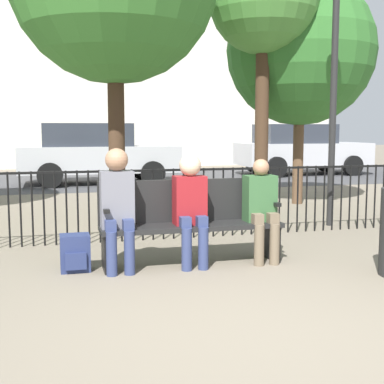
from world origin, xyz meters
TOP-DOWN VIEW (x-y plane):
  - ground_plane at (0.00, 0.00)m, footprint 80.00×80.00m
  - park_bench at (0.00, 2.06)m, footprint 1.98×0.45m
  - seated_person_0 at (-0.81, 1.93)m, footprint 0.34×0.39m
  - seated_person_1 at (-0.03, 1.93)m, footprint 0.34×0.39m
  - seated_person_2 at (0.78, 1.93)m, footprint 0.34×0.39m
  - backpack at (-1.24, 2.04)m, footprint 0.30×0.28m
  - fence_railing at (-0.02, 3.39)m, footprint 9.01×0.03m
  - tree_0 at (2.16, 5.31)m, footprint 1.91×1.91m
  - tree_2 at (3.26, 6.10)m, footprint 2.86×2.86m
  - lamp_post at (2.67, 3.75)m, footprint 0.28×0.28m
  - street_surface at (0.00, 12.00)m, footprint 24.00×6.00m
  - parked_car_0 at (-0.26, 11.04)m, footprint 4.20×1.94m
  - parked_car_1 at (6.39, 12.29)m, footprint 4.20×1.94m

SIDE VIEW (x-z plane):
  - ground_plane at x=0.00m, z-range 0.00..0.00m
  - street_surface at x=0.00m, z-range 0.00..0.01m
  - backpack at x=-1.24m, z-range 0.00..0.38m
  - park_bench at x=0.00m, z-range 0.04..0.96m
  - fence_railing at x=-0.02m, z-range 0.08..1.03m
  - seated_person_2 at x=0.78m, z-range 0.06..1.21m
  - seated_person_1 at x=-0.03m, z-range 0.08..1.29m
  - seated_person_0 at x=-0.81m, z-range 0.09..1.36m
  - parked_car_0 at x=-0.26m, z-range 0.03..1.65m
  - parked_car_1 at x=6.39m, z-range 0.03..1.65m
  - lamp_post at x=2.67m, z-range 0.61..4.55m
  - tree_2 at x=3.26m, z-range 0.76..5.16m
  - tree_0 at x=2.16m, z-range 1.32..5.98m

